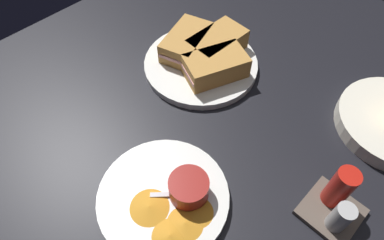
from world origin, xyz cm
name	(u,v)px	position (x,y,z in cm)	size (l,w,h in cm)	color
ground_plane	(243,104)	(0.00, 0.00, -1.50)	(110.00, 110.00, 3.00)	black
plate_sandwich_main	(201,64)	(-0.66, -13.36, 0.80)	(25.73, 25.73, 1.60)	white
sandwich_half_near	(216,65)	(-0.29, -8.48, 4.00)	(14.92, 11.98, 4.80)	#C68C42
sandwich_half_far	(217,44)	(-5.54, -12.99, 4.00)	(13.53, 8.12, 4.80)	#C68C42
sandwich_half_extra	(187,42)	(-1.03, -18.23, 4.00)	(14.76, 11.20, 4.80)	#C68C42
ramekin_dark_sauce	(187,41)	(-2.00, -18.99, 3.39)	(6.33, 6.33, 3.30)	#0C144C
spoon_by_dark_ramekin	(193,61)	(0.74, -14.54, 1.96)	(6.44, 9.17, 0.80)	silver
plate_chips_companion	(163,197)	(27.14, 4.35, 0.80)	(22.32, 22.32, 1.60)	white
ramekin_light_gravy	(189,188)	(23.79, 7.14, 3.72)	(6.70, 6.70, 3.94)	maroon
spoon_by_gravy_ramekin	(192,194)	(23.66, 7.65, 1.96)	(8.18, 7.87, 0.80)	silver
plantain_chip_scatter	(173,218)	(28.74, 8.49, 1.90)	(12.53, 14.32, 0.60)	orange
condiment_caddy	(337,202)	(8.84, 25.70, 3.41)	(9.00, 9.00, 9.50)	brown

